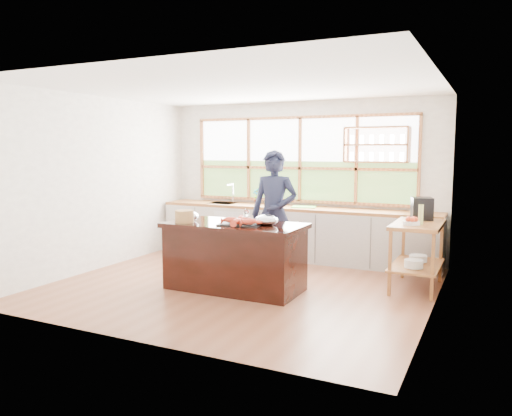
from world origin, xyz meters
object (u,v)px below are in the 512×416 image
Objects in this scene: island at (235,256)px; espresso_machine at (422,209)px; wicker_basket at (185,216)px; cook at (274,215)px.

espresso_machine is at bearing 33.35° from island.
wicker_basket is (-2.83, -1.67, -0.07)m from espresso_machine.
island is 0.95m from cook.
wicker_basket reaches higher than island.
cook is at bearing -177.76° from espresso_machine.
island is at bearing -162.91° from espresso_machine.
island is 5.94× the size of espresso_machine.
wicker_basket is at bearing -165.68° from espresso_machine.
cook is (0.23, 0.79, 0.48)m from island.
cook is at bearing 73.69° from island.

